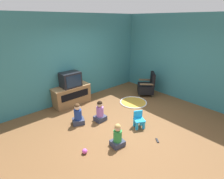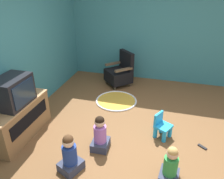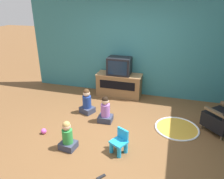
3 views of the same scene
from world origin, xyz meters
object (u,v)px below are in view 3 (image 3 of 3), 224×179
tv_cabinet (119,84)px  yellow_kid_chair (119,143)px  child_watching_left (68,137)px  child_watching_right (87,102)px  television (119,66)px  child_watching_center (105,111)px  black_armchair (224,118)px  remote_control (101,177)px  toy_ball (44,131)px

tv_cabinet → yellow_kid_chair: 2.43m
child_watching_left → child_watching_right: bearing=104.5°
child_watching_right → child_watching_left: bearing=-59.7°
television → child_watching_center: 1.54m
child_watching_left → black_armchair: bearing=32.9°
television → child_watching_left: size_ratio=1.09×
yellow_kid_chair → television: bearing=132.8°
television → black_armchair: (2.46, -1.15, -0.53)m
yellow_kid_chair → child_watching_center: bearing=149.1°
tv_cabinet → remote_control: size_ratio=8.41×
child_watching_center → toy_ball: size_ratio=5.40×
remote_control → black_armchair: bearing=-8.6°
yellow_kid_chair → remote_control: bearing=-71.9°
tv_cabinet → television: 0.54m
child_watching_left → child_watching_center: size_ratio=0.94×
toy_ball → remote_control: bearing=-27.7°
toy_ball → child_watching_right: bearing=64.7°
black_armchair → child_watching_left: (-2.76, -1.35, -0.09)m
child_watching_left → toy_ball: bearing=164.9°
child_watching_center → remote_control: 1.67m
television → remote_control: 3.16m
child_watching_left → toy_ball: 0.77m
television → child_watching_center: television is taller
tv_cabinet → yellow_kid_chair: tv_cabinet is taller
tv_cabinet → child_watching_left: 2.53m
tv_cabinet → toy_ball: bearing=-113.9°
television → toy_ball: size_ratio=5.53×
television → black_armchair: television is taller
child_watching_left → remote_control: bearing=-25.3°
tv_cabinet → black_armchair: (2.46, -1.16, 0.01)m
child_watching_right → toy_ball: (-0.51, -1.07, -0.21)m
tv_cabinet → remote_control: tv_cabinet is taller
tv_cabinet → child_watching_right: bearing=-112.5°
tv_cabinet → child_watching_right: size_ratio=2.03×
tv_cabinet → remote_control: bearing=-80.6°
child_watching_center → toy_ball: 1.34m
black_armchair → yellow_kid_chair: (-1.84, -1.19, -0.15)m
television → yellow_kid_chair: bearing=-75.2°
child_watching_left → remote_control: size_ratio=3.86×
child_watching_left → remote_control: child_watching_left is taller
television → toy_ball: bearing=-114.0°
tv_cabinet → toy_ball: (-0.99, -2.24, -0.27)m
yellow_kid_chair → toy_ball: yellow_kid_chair is taller
black_armchair → yellow_kid_chair: size_ratio=1.97×
black_armchair → remote_control: 2.71m
black_armchair → toy_ball: 3.62m
black_armchair → toy_ball: bearing=-27.2°
toy_ball → remote_control: (1.49, -0.78, -0.05)m
toy_ball → black_armchair: bearing=17.3°
black_armchair → child_watching_left: 3.07m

